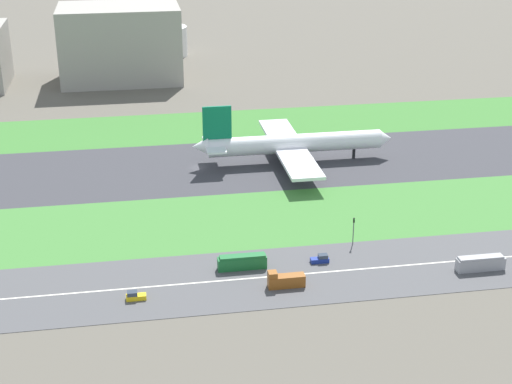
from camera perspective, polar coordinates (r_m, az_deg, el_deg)
The scene contains 15 objects.
ground_plane at distance 244.23m, azimuth -4.36°, elevation 1.80°, with size 800.00×800.00×0.00m, color #5B564C.
runway at distance 244.21m, azimuth -4.36°, elevation 1.82°, with size 280.00×46.00×0.10m, color #38383D.
grass_median_north at distance 282.72m, azimuth -5.18°, elevation 4.77°, with size 280.00×36.00×0.10m, color #3D7A33.
grass_median_south at distance 206.65m, azimuth -3.24°, elevation -2.23°, with size 280.00×36.00×0.10m, color #427F38.
highway at distance 178.39m, azimuth -2.04°, elevation -6.55°, with size 280.00×28.00×0.10m, color #4C4C4F.
highway_centerline at distance 178.37m, azimuth -2.04°, elevation -6.53°, with size 266.00×0.50×0.01m, color silver.
airliner at distance 246.30m, azimuth 2.54°, elevation 3.58°, with size 65.00×56.00×19.70m.
car_2 at distance 172.53m, azimuth -8.93°, elevation -7.61°, with size 4.40×1.80×2.00m.
truck_0 at distance 175.11m, azimuth 2.17°, elevation -6.55°, with size 8.40×2.50×4.00m.
bus_1 at distance 182.35m, azimuth -1.03°, elevation -5.20°, with size 11.60×2.50×3.50m.
car_1 at distance 186.21m, azimuth 4.80°, elevation -4.96°, with size 4.40×1.80×2.00m.
bus_0 at distance 189.31m, azimuth 16.27°, elevation -5.08°, with size 11.60×2.50×3.50m.
traffic_light at distance 194.17m, azimuth 7.22°, elevation -2.73°, with size 0.36×0.50×7.20m.
hangar_building at distance 348.44m, azimuth -10.00°, elevation 10.77°, with size 51.84×34.23×32.59m, color #9E998E.
fuel_tank_west at distance 394.82m, azimuth -6.73°, elevation 11.03°, with size 21.94×21.94×14.49m, color silver.
Camera 1 is at (-19.78, -227.00, 87.89)m, focal length 54.07 mm.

